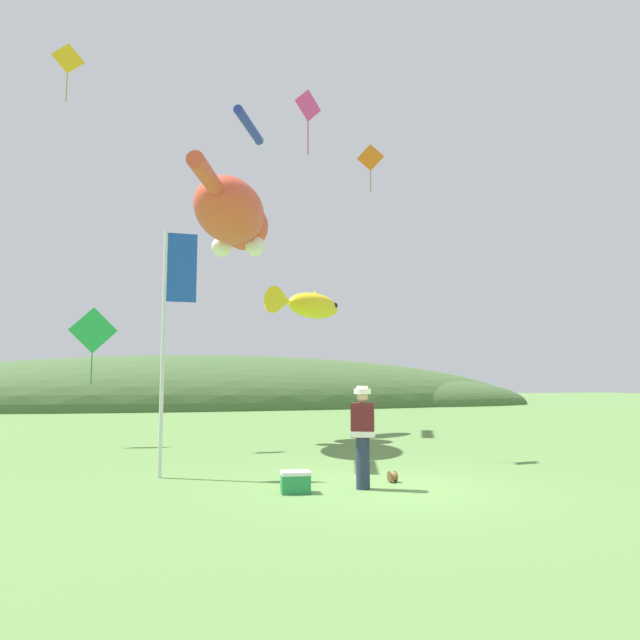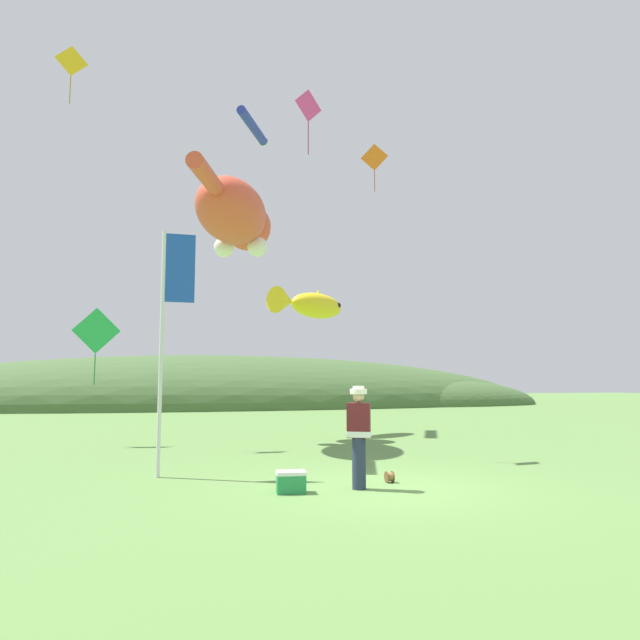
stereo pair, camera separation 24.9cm
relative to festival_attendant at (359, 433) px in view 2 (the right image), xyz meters
name	(u,v)px [view 2 (the right image)]	position (x,y,z in m)	size (l,w,h in m)	color
ground_plane	(380,489)	(0.37, -0.05, -0.95)	(120.00, 120.00, 0.00)	#5B8442
distant_hill_ridge	(236,406)	(1.65, 31.96, -0.95)	(49.39, 15.04, 7.26)	#426033
festival_attendant	(359,433)	(0.00, 0.00, 0.00)	(0.49, 0.41, 1.77)	#232D47
kite_spool	(389,477)	(0.75, 0.45, -0.85)	(0.13, 0.21, 0.21)	olive
picnic_cooler	(291,482)	(-1.21, -0.02, -0.77)	(0.52, 0.38, 0.36)	#268C4C
festival_banner_pole	(170,314)	(-3.24, 2.15, 2.25)	(0.66, 0.08, 4.89)	silver
kite_giant_cat	(235,217)	(-1.37, 7.38, 5.85)	(3.08, 6.61, 2.09)	#E04C33
kite_fish_windsock	(310,304)	(1.56, 9.71, 3.57)	(3.30, 2.72, 1.04)	yellow
kite_tube_streamer	(253,127)	(-0.18, 12.16, 10.96)	(1.65, 2.82, 0.44)	#2633A5
kite_diamond_orange	(374,158)	(4.90, 12.01, 10.17)	(1.02, 0.59, 2.06)	orange
kite_diamond_pink	(308,107)	(0.17, 4.41, 8.13)	(0.82, 0.40, 1.80)	#E53F8C
kite_diamond_gold	(72,62)	(-6.37, 8.61, 10.76)	(0.96, 0.25, 1.88)	yellow
kite_diamond_green	(96,331)	(-5.29, 8.24, 2.35)	(1.36, 0.03, 2.26)	green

